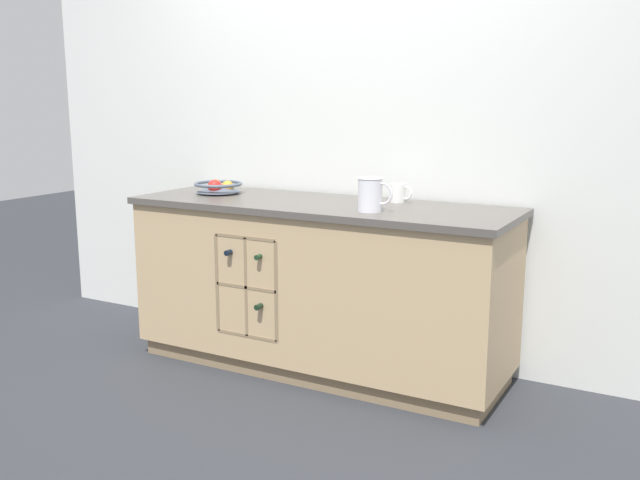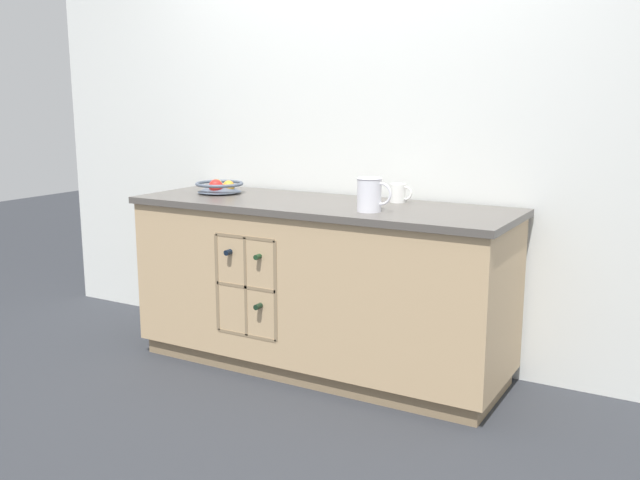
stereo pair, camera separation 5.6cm
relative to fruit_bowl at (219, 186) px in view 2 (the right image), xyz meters
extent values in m
plane|color=#2D3035|center=(0.67, -0.03, -0.95)|extent=(14.00, 14.00, 0.00)
cube|color=silver|center=(0.67, 0.36, 0.33)|extent=(4.40, 0.06, 2.55)
cube|color=#8B7354|center=(0.67, -0.03, -0.90)|extent=(1.94, 0.58, 0.09)
cube|color=tan|center=(0.67, -0.03, -0.47)|extent=(2.00, 0.64, 0.78)
cube|color=#514C47|center=(0.67, -0.03, -0.06)|extent=(2.04, 0.68, 0.03)
cube|color=#8B7354|center=(0.42, -0.24, -0.46)|extent=(0.36, 0.01, 0.52)
cube|color=#8B7354|center=(0.23, -0.30, -0.46)|extent=(0.02, 0.10, 0.52)
cube|color=#8B7354|center=(0.60, -0.30, -0.46)|extent=(0.02, 0.10, 0.52)
cube|color=#8B7354|center=(0.42, -0.30, -0.72)|extent=(0.36, 0.10, 0.02)
cube|color=#8B7354|center=(0.42, -0.30, -0.46)|extent=(0.36, 0.10, 0.02)
cube|color=#8B7354|center=(0.42, -0.30, -0.20)|extent=(0.36, 0.10, 0.02)
cube|color=#8B7354|center=(0.42, -0.30, -0.46)|extent=(0.02, 0.10, 0.52)
cylinder|color=black|center=(0.51, -0.19, -0.54)|extent=(0.08, 0.21, 0.08)
cylinder|color=black|center=(0.51, -0.34, -0.54)|extent=(0.03, 0.09, 0.03)
cylinder|color=black|center=(0.33, -0.21, -0.28)|extent=(0.08, 0.19, 0.08)
cylinder|color=black|center=(0.33, -0.34, -0.28)|extent=(0.03, 0.08, 0.03)
cylinder|color=#19381E|center=(0.51, -0.20, -0.28)|extent=(0.07, 0.20, 0.07)
cylinder|color=#19381E|center=(0.51, -0.34, -0.28)|extent=(0.03, 0.08, 0.03)
cylinder|color=#4C5666|center=(0.00, 0.00, -0.04)|extent=(0.12, 0.12, 0.01)
cone|color=#4C5666|center=(0.00, 0.00, 0.00)|extent=(0.25, 0.25, 0.05)
torus|color=#4C5666|center=(0.00, 0.00, 0.01)|extent=(0.27, 0.27, 0.02)
sphere|color=#7FA838|center=(-0.03, 0.00, 0.00)|extent=(0.07, 0.07, 0.07)
sphere|color=red|center=(0.01, -0.05, 0.00)|extent=(0.08, 0.08, 0.08)
sphere|color=gold|center=(0.05, 0.02, 0.00)|extent=(0.07, 0.07, 0.07)
cylinder|color=white|center=(1.02, -0.17, 0.04)|extent=(0.12, 0.12, 0.16)
torus|color=white|center=(1.02, -0.17, 0.12)|extent=(0.12, 0.12, 0.01)
torus|color=white|center=(1.09, -0.17, 0.05)|extent=(0.11, 0.01, 0.11)
cylinder|color=white|center=(1.02, 0.19, 0.01)|extent=(0.08, 0.08, 0.10)
torus|color=white|center=(1.06, 0.19, 0.01)|extent=(0.07, 0.01, 0.07)
camera|label=1|loc=(2.45, -3.23, 0.50)|focal=40.00mm
camera|label=2|loc=(2.49, -3.21, 0.50)|focal=40.00mm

